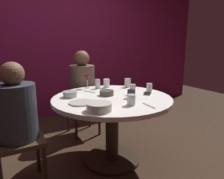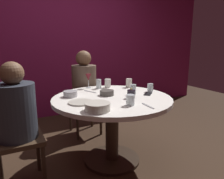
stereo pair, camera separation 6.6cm
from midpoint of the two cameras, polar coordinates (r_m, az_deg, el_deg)
ground_plane at (r=2.46m, az=0.80°, el=-18.52°), size 8.00×8.00×0.00m
back_wall at (r=3.82m, az=-12.45°, el=12.65°), size 6.00×0.10×2.60m
dining_table at (r=2.23m, az=0.85°, el=-6.15°), size 1.23×1.23×0.72m
seated_diner_left at (r=1.95m, az=-23.70°, el=-5.59°), size 0.40×0.40×1.12m
seated_diner_back at (r=2.93m, az=-6.89°, el=1.68°), size 0.40×0.40×1.17m
candle_holder at (r=2.15m, az=6.06°, el=-1.21°), size 0.08×0.08×0.11m
wine_glass at (r=2.62m, az=-5.69°, el=3.21°), size 0.08×0.08×0.18m
dinner_plate at (r=1.98m, az=-7.46°, el=-3.46°), size 0.23×0.23×0.01m
cell_phone at (r=2.34m, az=10.49°, el=-1.16°), size 0.15×0.15×0.01m
bowl_serving_large at (r=2.23m, az=-10.35°, el=-1.16°), size 0.15×0.15×0.06m
bowl_salad_center at (r=2.25m, az=-0.56°, el=-0.89°), size 0.15×0.15×0.05m
bowl_small_white at (r=1.74m, az=-2.86°, el=-4.67°), size 0.21×0.21×0.07m
cup_near_candle at (r=2.64m, az=-0.45°, el=1.70°), size 0.08×0.08×0.11m
cup_by_left_diner at (r=2.30m, az=6.56°, el=0.00°), size 0.07×0.07×0.11m
cup_by_right_diner at (r=2.67m, az=5.29°, el=1.77°), size 0.08×0.08×0.11m
cup_center_front at (r=2.59m, az=-2.90°, el=1.52°), size 0.06×0.06×0.11m
cup_far_edge at (r=2.46m, az=11.05°, el=0.49°), size 0.07×0.07×0.09m
cup_beside_wine at (r=1.90m, az=5.96°, el=-2.83°), size 0.08×0.08×0.10m
fork_near_plate at (r=2.43m, az=-5.21°, el=-0.55°), size 0.08×0.17×0.01m
knife_near_plate at (r=1.91m, az=10.63°, el=-4.35°), size 0.03×0.18×0.01m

